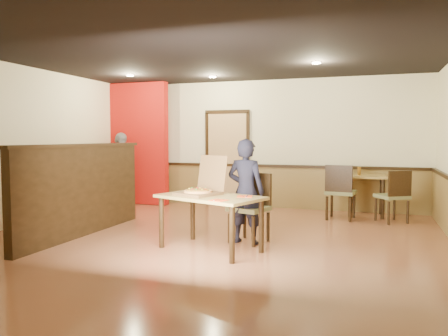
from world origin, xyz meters
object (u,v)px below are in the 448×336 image
(main_table, at_px, (210,204))
(condiment, at_px, (359,171))
(side_chair_left, at_px, (340,190))
(side_table, at_px, (366,184))
(diner, at_px, (246,191))
(passerby, at_px, (120,170))
(pizza_box, at_px, (201,190))
(side_chair_right, at_px, (394,194))
(diner_chair, at_px, (252,204))

(main_table, height_order, condiment, condiment)
(side_chair_left, xyz_separation_m, side_table, (0.46, 0.63, 0.06))
(main_table, distance_m, diner, 0.65)
(passerby, bearing_deg, condiment, -72.45)
(pizza_box, bearing_deg, side_chair_right, 68.12)
(side_chair_left, distance_m, condiment, 0.75)
(main_table, relative_size, side_chair_right, 1.66)
(diner_chair, relative_size, condiment, 6.03)
(diner_chair, distance_m, pizza_box, 0.88)
(condiment, bearing_deg, side_table, 11.55)
(side_chair_right, relative_size, side_table, 1.19)
(side_chair_right, distance_m, diner, 3.15)
(main_table, height_order, pizza_box, pizza_box)
(diner_chair, relative_size, side_table, 1.26)
(side_chair_left, xyz_separation_m, side_chair_right, (0.95, 0.02, -0.04))
(side_chair_left, height_order, side_chair_right, side_chair_left)
(pizza_box, bearing_deg, condiment, 80.71)
(side_table, xyz_separation_m, passerby, (-5.22, -0.54, 0.21))
(main_table, distance_m, side_chair_left, 3.22)
(pizza_box, bearing_deg, diner_chair, 68.95)
(passerby, bearing_deg, diner, -111.88)
(side_chair_right, height_order, condiment, condiment)
(side_chair_left, xyz_separation_m, condiment, (0.32, 0.60, 0.32))
(main_table, height_order, diner, diner)
(diner, xyz_separation_m, pizza_box, (-0.52, -0.47, 0.06))
(side_chair_left, bearing_deg, pizza_box, 65.61)
(side_chair_left, distance_m, side_chair_right, 0.95)
(passerby, bearing_deg, side_table, -72.29)
(side_chair_right, xyz_separation_m, diner, (-2.12, -2.32, 0.24))
(side_chair_right, relative_size, passerby, 0.58)
(main_table, relative_size, diner_chair, 1.57)
(diner_chair, distance_m, side_chair_left, 2.43)
(condiment, bearing_deg, side_chair_left, -118.11)
(main_table, xyz_separation_m, condiment, (1.85, 3.43, 0.24))
(main_table, bearing_deg, side_table, 79.96)
(diner, height_order, pizza_box, diner)
(side_chair_right, height_order, diner, diner)
(main_table, height_order, side_chair_right, side_chair_right)
(main_table, xyz_separation_m, diner, (0.35, 0.53, 0.12))
(diner_chair, bearing_deg, condiment, 79.43)
(diner, xyz_separation_m, condiment, (1.49, 2.90, 0.12))
(main_table, xyz_separation_m, side_chair_right, (2.48, 2.85, -0.12))
(diner_chair, xyz_separation_m, diner, (-0.05, -0.15, 0.21))
(side_chair_left, relative_size, diner, 0.68)
(main_table, xyz_separation_m, side_table, (1.99, 3.46, -0.02))
(diner_chair, height_order, diner, diner)
(diner_chair, height_order, pizza_box, pizza_box)
(side_table, xyz_separation_m, pizza_box, (-2.15, -3.40, 0.20))
(side_chair_left, xyz_separation_m, passerby, (-4.76, 0.09, 0.26))
(diner, height_order, condiment, diner)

